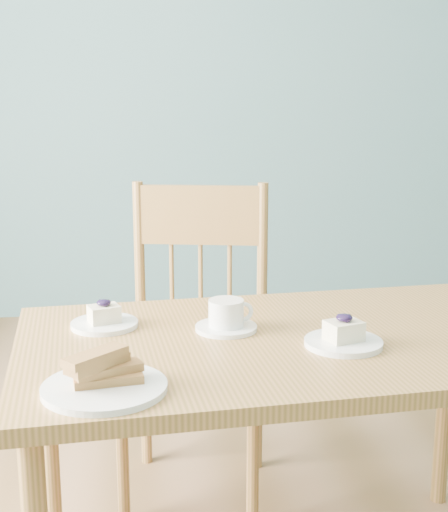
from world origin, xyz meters
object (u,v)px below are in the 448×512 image
object	(u,v)px
cheesecake_plate_near	(344,338)
cheesecake_plate_far	(104,320)
dining_chair	(196,340)
dining_table	(293,363)
biscotti_plate	(104,379)
coffee_cup	(227,317)

from	to	relation	value
cheesecake_plate_near	cheesecake_plate_far	bearing A→B (deg)	159.25
dining_chair	cheesecake_plate_near	bearing A→B (deg)	-53.85
dining_table	dining_chair	bearing A→B (deg)	104.11
cheesecake_plate_far	dining_table	bearing A→B (deg)	-15.68
dining_table	cheesecake_plate_far	xyz separation A→B (m)	(-0.44, 0.12, 0.09)
biscotti_plate	cheesecake_plate_far	bearing A→B (deg)	92.28
dining_table	cheesecake_plate_near	bearing A→B (deg)	-44.32
dining_chair	biscotti_plate	size ratio (longest dim) A/B	4.04
cheesecake_plate_far	biscotti_plate	xyz separation A→B (m)	(0.02, -0.40, 0.01)
dining_chair	cheesecake_plate_near	world-z (taller)	dining_chair
dining_chair	cheesecake_plate_far	bearing A→B (deg)	-109.88
cheesecake_plate_near	biscotti_plate	xyz separation A→B (m)	(-0.52, -0.19, 0.00)
dining_table	coffee_cup	xyz separation A→B (m)	(-0.15, 0.06, 0.10)
dining_chair	coffee_cup	size ratio (longest dim) A/B	6.52
dining_table	biscotti_plate	size ratio (longest dim) A/B	5.57
dining_chair	cheesecake_plate_far	world-z (taller)	dining_chair
dining_chair	biscotti_plate	xyz separation A→B (m)	(-0.24, -0.81, 0.21)
dining_table	dining_chair	xyz separation A→B (m)	(-0.19, 0.54, -0.12)
cheesecake_plate_far	biscotti_plate	distance (m)	0.40
cheesecake_plate_near	dining_chair	bearing A→B (deg)	114.44
coffee_cup	biscotti_plate	world-z (taller)	biscotti_plate
dining_chair	coffee_cup	world-z (taller)	dining_chair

